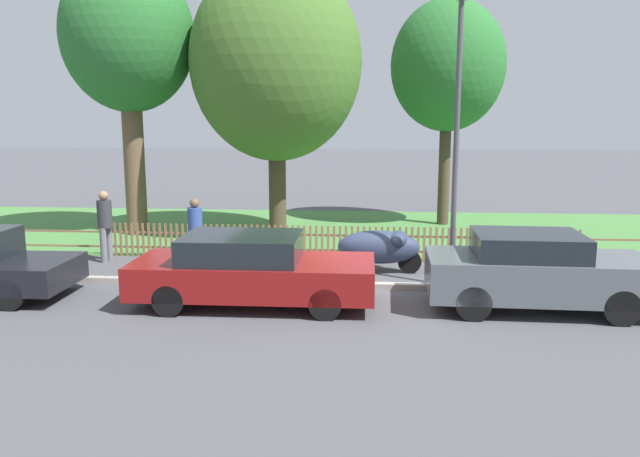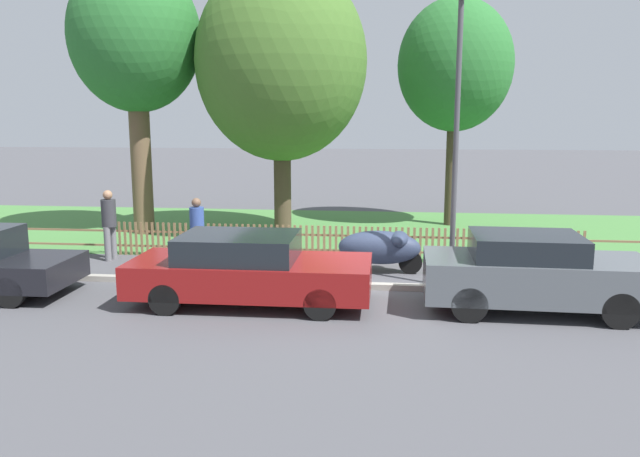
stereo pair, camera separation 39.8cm
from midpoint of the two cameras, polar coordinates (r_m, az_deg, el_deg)
ground_plane at (r=12.94m, az=-0.02°, el=-5.54°), size 120.00×120.00×0.00m
kerb_stone at (r=13.02m, az=0.01°, el=-5.17°), size 36.63×0.20×0.12m
grass_strip at (r=19.57m, az=1.68°, el=-0.18°), size 36.63×8.30×0.01m
park_fence at (r=15.43m, az=0.82°, el=-1.34°), size 36.63×0.05×0.86m
parked_car_black_saloon at (r=11.81m, az=-7.28°, el=-3.74°), size 4.52×1.86×1.34m
parked_car_navy_estate at (r=11.98m, az=18.20°, el=-3.69°), size 4.01×1.79×1.43m
covered_motorcycle at (r=14.22m, az=4.78°, el=-1.68°), size 1.95×0.86×0.97m
tree_nearest_kerb at (r=19.67m, az=-17.72°, el=16.19°), size 3.81×3.81×8.02m
tree_behind_motorcycle at (r=18.60m, az=-4.68°, el=14.88°), size 4.95×4.95×7.92m
tree_mid_park at (r=20.87m, az=11.05°, el=14.35°), size 3.63×3.63×7.23m
pedestrian_near_fence at (r=16.14m, az=-19.73°, el=0.57°), size 0.40×0.40×1.75m
pedestrian_by_lamp at (r=14.82m, az=-12.09°, el=-0.06°), size 0.46×0.46×1.65m
street_lamp at (r=12.87m, az=11.65°, el=10.85°), size 0.20×0.78×5.92m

